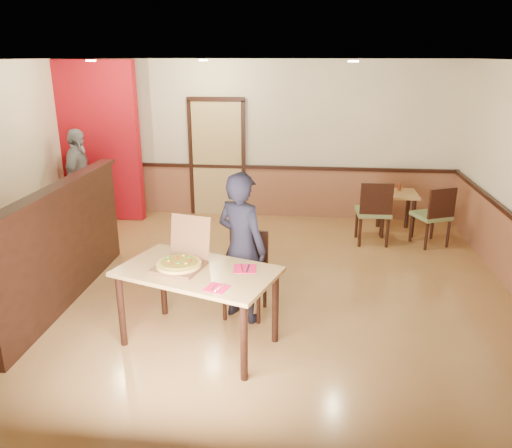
# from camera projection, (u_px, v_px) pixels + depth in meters

# --- Properties ---
(floor) EXTENTS (7.00, 7.00, 0.00)m
(floor) POSITION_uv_depth(u_px,v_px,m) (234.00, 300.00, 6.13)
(floor) COLOR #B27D45
(floor) RESTS_ON ground
(ceiling) EXTENTS (7.00, 7.00, 0.00)m
(ceiling) POSITION_uv_depth(u_px,v_px,m) (230.00, 61.00, 5.23)
(ceiling) COLOR black
(ceiling) RESTS_ON wall_back
(wall_back) EXTENTS (7.00, 0.00, 7.00)m
(wall_back) POSITION_uv_depth(u_px,v_px,m) (261.00, 140.00, 8.97)
(wall_back) COLOR beige
(wall_back) RESTS_ON floor
(wainscot_back) EXTENTS (7.00, 0.04, 0.90)m
(wainscot_back) POSITION_uv_depth(u_px,v_px,m) (261.00, 192.00, 9.25)
(wainscot_back) COLOR brown
(wainscot_back) RESTS_ON floor
(chair_rail_back) EXTENTS (7.00, 0.06, 0.06)m
(chair_rail_back) POSITION_uv_depth(u_px,v_px,m) (261.00, 167.00, 9.08)
(chair_rail_back) COLOR black
(chair_rail_back) RESTS_ON wall_back
(back_door) EXTENTS (0.90, 0.06, 2.10)m
(back_door) POSITION_uv_depth(u_px,v_px,m) (217.00, 159.00, 9.13)
(back_door) COLOR tan
(back_door) RESTS_ON wall_back
(booth_partition) EXTENTS (0.20, 3.10, 1.44)m
(booth_partition) POSITION_uv_depth(u_px,v_px,m) (63.00, 244.00, 5.90)
(booth_partition) COLOR black
(booth_partition) RESTS_ON floor
(red_accent_panel) EXTENTS (1.60, 0.20, 2.78)m
(red_accent_panel) POSITION_uv_depth(u_px,v_px,m) (95.00, 142.00, 8.79)
(red_accent_panel) COLOR #A00B15
(red_accent_panel) RESTS_ON floor
(spot_a) EXTENTS (0.14, 0.14, 0.02)m
(spot_a) POSITION_uv_depth(u_px,v_px,m) (91.00, 61.00, 7.16)
(spot_a) COLOR #FFF1B2
(spot_a) RESTS_ON ceiling
(spot_b) EXTENTS (0.14, 0.14, 0.02)m
(spot_b) POSITION_uv_depth(u_px,v_px,m) (203.00, 60.00, 7.67)
(spot_b) COLOR #FFF1B2
(spot_b) RESTS_ON ceiling
(spot_c) EXTENTS (0.14, 0.14, 0.02)m
(spot_c) POSITION_uv_depth(u_px,v_px,m) (353.00, 61.00, 6.51)
(spot_c) COLOR #FFF1B2
(spot_c) RESTS_ON ceiling
(main_table) EXTENTS (1.76, 1.35, 0.83)m
(main_table) POSITION_uv_depth(u_px,v_px,m) (198.00, 280.00, 4.99)
(main_table) COLOR #B0844A
(main_table) RESTS_ON floor
(diner_chair) EXTENTS (0.51, 0.51, 0.95)m
(diner_chair) POSITION_uv_depth(u_px,v_px,m) (246.00, 270.00, 5.72)
(diner_chair) COLOR #647444
(diner_chair) RESTS_ON floor
(side_chair_left) EXTENTS (0.53, 0.53, 1.03)m
(side_chair_left) POSITION_uv_depth(u_px,v_px,m) (374.00, 210.00, 7.78)
(side_chair_left) COLOR #647444
(side_chair_left) RESTS_ON floor
(side_chair_right) EXTENTS (0.63, 0.63, 0.97)m
(side_chair_right) POSITION_uv_depth(u_px,v_px,m) (434.00, 214.00, 7.71)
(side_chair_right) COLOR #647444
(side_chair_right) RESTS_ON floor
(side_table) EXTENTS (0.65, 0.65, 0.69)m
(side_table) POSITION_uv_depth(u_px,v_px,m) (396.00, 202.00, 8.34)
(side_table) COLOR #B0844A
(side_table) RESTS_ON floor
(diner) EXTENTS (0.74, 0.67, 1.70)m
(diner) POSITION_uv_depth(u_px,v_px,m) (242.00, 247.00, 5.48)
(diner) COLOR black
(diner) RESTS_ON floor
(passerby) EXTENTS (0.52, 1.04, 1.71)m
(passerby) POSITION_uv_depth(u_px,v_px,m) (80.00, 179.00, 8.47)
(passerby) COLOR gray
(passerby) RESTS_ON floor
(pizza_box) EXTENTS (0.56, 0.62, 0.47)m
(pizza_box) POSITION_uv_depth(u_px,v_px,m) (181.00, 261.00, 5.01)
(pizza_box) COLOR brown
(pizza_box) RESTS_ON main_table
(pizza) EXTENTS (0.56, 0.56, 0.03)m
(pizza) POSITION_uv_depth(u_px,v_px,m) (179.00, 264.00, 4.97)
(pizza) COLOR gold
(pizza) RESTS_ON pizza_box
(napkin_near) EXTENTS (0.25, 0.25, 0.01)m
(napkin_near) POSITION_uv_depth(u_px,v_px,m) (217.00, 288.00, 4.56)
(napkin_near) COLOR #EE103D
(napkin_near) RESTS_ON main_table
(napkin_far) EXTENTS (0.24, 0.24, 0.01)m
(napkin_far) POSITION_uv_depth(u_px,v_px,m) (245.00, 269.00, 4.98)
(napkin_far) COLOR #EE103D
(napkin_far) RESTS_ON main_table
(condiment) EXTENTS (0.05, 0.05, 0.13)m
(condiment) POSITION_uv_depth(u_px,v_px,m) (399.00, 187.00, 8.39)
(condiment) COLOR #95361B
(condiment) RESTS_ON side_table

